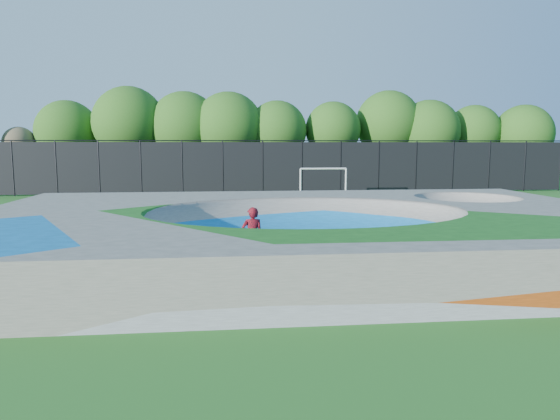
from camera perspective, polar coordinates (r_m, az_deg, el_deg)
The scene contains 7 objects.
ground at distance 17.28m, azimuth 2.94°, elevation -4.88°, with size 120.00×120.00×0.00m, color #21611B.
skate_deck at distance 17.14m, azimuth 2.96°, elevation -2.43°, with size 22.00×14.00×1.50m, color gray.
skater at distance 15.26m, azimuth -3.17°, elevation -3.05°, with size 0.66×0.44×1.82m, color red.
skateboard at distance 15.45m, azimuth -3.15°, elevation -6.28°, with size 0.78×0.22×0.05m, color black.
soccer_goal at distance 34.08m, azimuth 4.98°, elevation 3.73°, with size 3.25×0.12×2.15m.
fence at distance 37.80m, azimuth -1.98°, elevation 5.04°, with size 48.09×0.09×4.04m.
treeline at distance 42.59m, azimuth -1.95°, elevation 9.31°, with size 52.30×7.59×8.46m.
Camera 1 is at (-2.63, -16.68, 3.69)m, focal length 32.00 mm.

